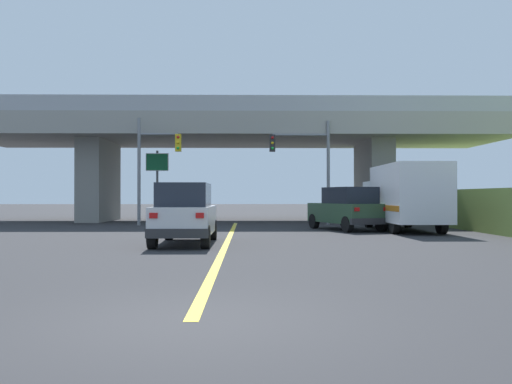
% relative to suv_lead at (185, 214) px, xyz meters
% --- Properties ---
extents(ground, '(160.00, 160.00, 0.00)m').
position_rel_suv_lead_xyz_m(ground, '(1.36, 17.83, -1.01)').
color(ground, '#2B2B2D').
extents(overpass_bridge, '(33.79, 9.54, 7.33)m').
position_rel_suv_lead_xyz_m(overpass_bridge, '(1.36, 17.83, 4.26)').
color(overpass_bridge, gray).
rests_on(overpass_bridge, ground).
extents(lane_divider_stripe, '(0.20, 26.50, 0.01)m').
position_rel_suv_lead_xyz_m(lane_divider_stripe, '(1.36, 1.63, -1.01)').
color(lane_divider_stripe, yellow).
rests_on(lane_divider_stripe, ground).
extents(suv_lead, '(1.86, 4.73, 2.02)m').
position_rel_suv_lead_xyz_m(suv_lead, '(0.00, 0.00, 0.00)').
color(suv_lead, silver).
rests_on(suv_lead, ground).
extents(suv_crossing, '(3.33, 4.87, 2.02)m').
position_rel_suv_lead_xyz_m(suv_crossing, '(6.77, 7.71, 0.00)').
color(suv_crossing, '#2D4C33').
rests_on(suv_crossing, ground).
extents(box_truck, '(2.33, 7.48, 3.00)m').
position_rel_suv_lead_xyz_m(box_truck, '(9.28, 7.07, 0.58)').
color(box_truck, silver).
rests_on(box_truck, ground).
extents(traffic_signal_nearside, '(3.41, 0.36, 5.85)m').
position_rel_suv_lead_xyz_m(traffic_signal_nearside, '(5.51, 12.97, 2.68)').
color(traffic_signal_nearside, slate).
rests_on(traffic_signal_nearside, ground).
extents(traffic_signal_farside, '(2.40, 0.36, 5.91)m').
position_rel_suv_lead_xyz_m(traffic_signal_farside, '(-3.16, 12.28, 2.61)').
color(traffic_signal_farside, slate).
rests_on(traffic_signal_farside, ground).
extents(highway_sign, '(1.39, 0.17, 4.39)m').
position_rel_suv_lead_xyz_m(highway_sign, '(-3.47, 15.83, 2.16)').
color(highway_sign, '#56595E').
rests_on(highway_sign, ground).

